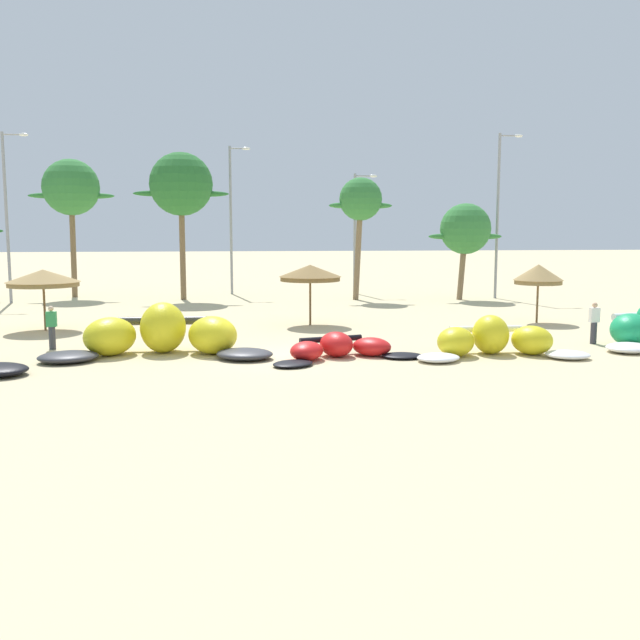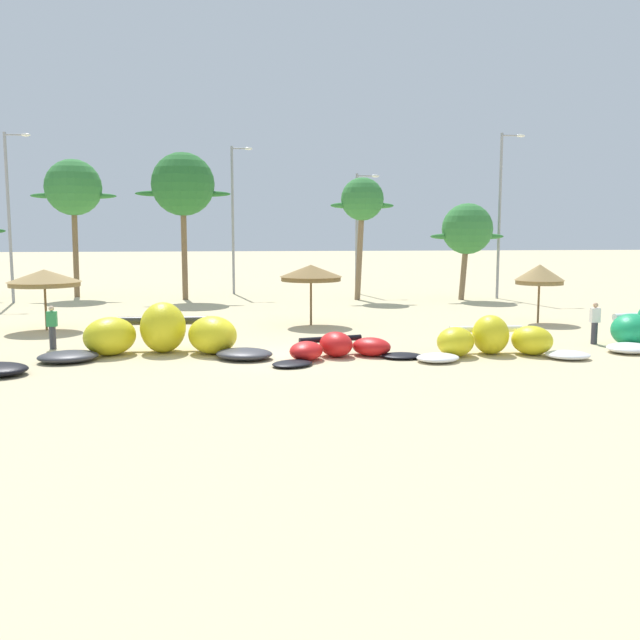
{
  "view_description": "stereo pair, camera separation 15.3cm",
  "coord_description": "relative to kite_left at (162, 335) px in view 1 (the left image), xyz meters",
  "views": [
    {
      "loc": [
        -1.78,
        -24.24,
        4.36
      ],
      "look_at": [
        1.7,
        2.0,
        1.0
      ],
      "focal_mm": 39.41,
      "sensor_mm": 36.0,
      "label": 1
    },
    {
      "loc": [
        -1.63,
        -24.26,
        4.36
      ],
      "look_at": [
        1.7,
        2.0,
        1.0
      ],
      "focal_mm": 39.41,
      "sensor_mm": 36.0,
      "label": 2
    }
  ],
  "objects": [
    {
      "name": "lamppost_east",
      "position": [
        19.8,
        18.63,
        5.11
      ],
      "size": [
        1.61,
        0.24,
        10.55
      ],
      "color": "gray",
      "rests_on": "ground"
    },
    {
      "name": "kite_center",
      "position": [
        11.63,
        -1.72,
        -0.16
      ],
      "size": [
        6.42,
        2.91,
        1.39
      ],
      "color": "white",
      "rests_on": "ground"
    },
    {
      "name": "palm_center_left",
      "position": [
        10.75,
        18.89,
        5.53
      ],
      "size": [
        4.05,
        2.7,
        7.72
      ],
      "color": "#7F6647",
      "rests_on": "ground"
    },
    {
      "name": "beach_umbrella_near_van",
      "position": [
        -5.66,
        6.9,
        1.63
      ],
      "size": [
        3.17,
        3.17,
        2.69
      ],
      "color": "brown",
      "rests_on": "ground"
    },
    {
      "name": "kite_left_of_center",
      "position": [
        6.16,
        -1.51,
        -0.36
      ],
      "size": [
        5.56,
        3.32,
        0.87
      ],
      "color": "black",
      "rests_on": "ground"
    },
    {
      "name": "beach_umbrella_near_palms",
      "position": [
        16.99,
        6.48,
        1.63
      ],
      "size": [
        2.32,
        2.32,
        2.8
      ],
      "color": "brown",
      "rests_on": "ground"
    },
    {
      "name": "lamppost_east_center",
      "position": [
        11.36,
        23.41,
        3.97
      ],
      "size": [
        1.66,
        0.24,
        8.3
      ],
      "color": "gray",
      "rests_on": "ground"
    },
    {
      "name": "kite_left",
      "position": [
        0.0,
        0.0,
        0.0
      ],
      "size": [
        8.29,
        3.92,
        1.82
      ],
      "color": "#333338",
      "rests_on": "ground"
    },
    {
      "name": "palm_left",
      "position": [
        -7.67,
        23.09,
        6.43
      ],
      "size": [
        5.49,
        3.66,
        9.03
      ],
      "color": "brown",
      "rests_on": "ground"
    },
    {
      "name": "lamppost_west",
      "position": [
        -10.66,
        19.6,
        4.94
      ],
      "size": [
        1.59,
        0.24,
        10.22
      ],
      "color": "gray",
      "rests_on": "ground"
    },
    {
      "name": "palm_left_of_gap",
      "position": [
        -0.43,
        20.34,
        6.53
      ],
      "size": [
        5.94,
        3.96,
        9.27
      ],
      "color": "brown",
      "rests_on": "ground"
    },
    {
      "name": "ground_plane",
      "position": [
        4.11,
        -0.9,
        -0.7
      ],
      "size": [
        260.0,
        260.0,
        0.0
      ],
      "primitive_type": "plane",
      "color": "beige"
    },
    {
      "name": "person_near_kites",
      "position": [
        -4.13,
        1.65,
        0.12
      ],
      "size": [
        0.36,
        0.24,
        1.62
      ],
      "color": "#383842",
      "rests_on": "ground"
    },
    {
      "name": "person_by_umbrellas",
      "position": [
        16.44,
        0.21,
        0.12
      ],
      "size": [
        0.36,
        0.24,
        1.62
      ],
      "color": "#383842",
      "rests_on": "ground"
    },
    {
      "name": "beach_umbrella_middle",
      "position": [
        6.15,
        7.08,
        1.75
      ],
      "size": [
        2.91,
        2.91,
        2.82
      ],
      "color": "brown",
      "rests_on": "ground"
    },
    {
      "name": "lamppost_west_center",
      "position": [
        2.76,
        24.05,
        4.87
      ],
      "size": [
        1.49,
        0.24,
        10.11
      ],
      "color": "gray",
      "rests_on": "ground"
    },
    {
      "name": "palm_center_right",
      "position": [
        17.38,
        18.09,
        3.76
      ],
      "size": [
        4.82,
        3.22,
        6.12
      ],
      "color": "#7F6647",
      "rests_on": "ground"
    }
  ]
}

